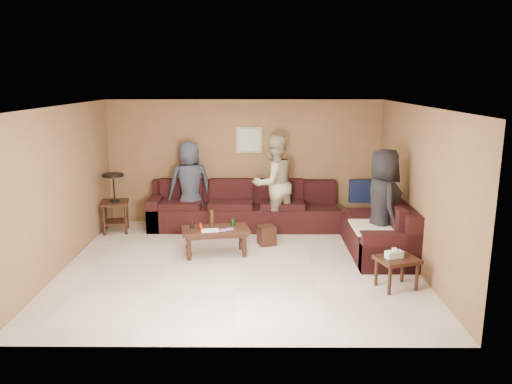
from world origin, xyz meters
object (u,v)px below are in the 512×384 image
person_right (383,204)px  waste_bin (266,235)px  side_table_right (397,262)px  sectional_sofa (286,219)px  coffee_table (215,232)px  end_table_left (115,202)px  person_left (190,185)px  person_middle (274,184)px

person_right → waste_bin: bearing=65.9°
side_table_right → person_right: 1.35m
sectional_sofa → coffee_table: (-1.24, -1.03, 0.07)m
end_table_left → person_left: bearing=12.6°
waste_bin → person_middle: 1.15m
waste_bin → person_right: 2.12m
side_table_right → person_middle: person_middle is taller
side_table_right → end_table_left: bearing=150.6°
coffee_table → person_left: size_ratio=0.69×
person_middle → person_right: 2.29m
person_middle → sectional_sofa: bearing=94.9°
side_table_right → person_left: 4.45m
person_middle → coffee_table: bearing=24.4°
coffee_table → sectional_sofa: bearing=39.8°
sectional_sofa → waste_bin: bearing=-126.7°
sectional_sofa → person_left: person_left is taller
end_table_left → person_right: person_right is taller
coffee_table → side_table_right: bearing=-27.3°
end_table_left → person_right: 4.99m
coffee_table → side_table_right: coffee_table is taller
sectional_sofa → person_middle: bearing=124.2°
side_table_right → person_left: person_left is taller
sectional_sofa → side_table_right: size_ratio=7.02×
end_table_left → waste_bin: end_table_left is taller
sectional_sofa → end_table_left: end_table_left is taller
sectional_sofa → waste_bin: (-0.38, -0.51, -0.16)m
sectional_sofa → person_left: size_ratio=2.69×
person_left → person_right: size_ratio=0.95×
sectional_sofa → end_table_left: size_ratio=4.07×
end_table_left → coffee_table: bearing=-32.1°
side_table_right → sectional_sofa: bearing=120.5°
person_left → person_middle: 1.66m
person_left → person_middle: (1.64, -0.22, 0.07)m
end_table_left → person_middle: bearing=1.8°
coffee_table → person_left: bearing=111.6°
waste_bin → person_left: bearing=144.5°
coffee_table → person_right: (2.74, -0.13, 0.52)m
coffee_table → person_right: size_ratio=0.65×
person_left → sectional_sofa: bearing=142.6°
coffee_table → person_left: (-0.63, 1.59, 0.47)m
waste_bin → sectional_sofa: bearing=53.3°
sectional_sofa → person_middle: 0.74m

